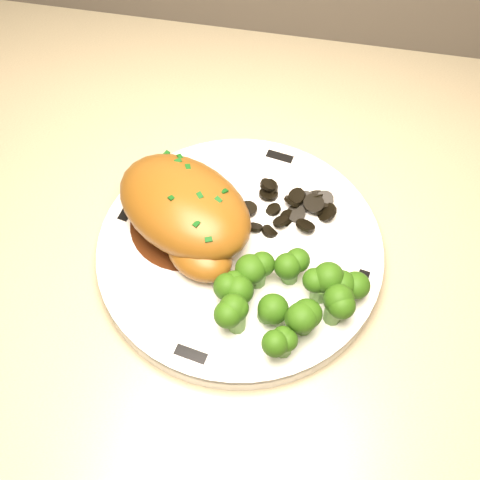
% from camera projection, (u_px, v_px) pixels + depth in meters
% --- Properties ---
extents(counter, '(2.12, 0.70, 1.04)m').
position_uv_depth(counter, '(68.00, 337.00, 1.07)').
color(counter, '#4E3324').
rests_on(counter, ground).
extents(plate, '(0.35, 0.35, 0.02)m').
position_uv_depth(plate, '(240.00, 251.00, 0.62)').
color(plate, white).
rests_on(plate, counter).
extents(rim_accent_0, '(0.02, 0.03, 0.00)m').
position_uv_depth(rim_accent_0, '(361.00, 283.00, 0.58)').
color(rim_accent_0, black).
rests_on(rim_accent_0, plate).
extents(rim_accent_1, '(0.03, 0.02, 0.00)m').
position_uv_depth(rim_accent_1, '(280.00, 157.00, 0.67)').
color(rim_accent_1, black).
rests_on(rim_accent_1, plate).
extents(rim_accent_2, '(0.02, 0.03, 0.00)m').
position_uv_depth(rim_accent_2, '(128.00, 210.00, 0.63)').
color(rim_accent_2, black).
rests_on(rim_accent_2, plate).
extents(rim_accent_3, '(0.03, 0.02, 0.00)m').
position_uv_depth(rim_accent_3, '(191.00, 354.00, 0.54)').
color(rim_accent_3, black).
rests_on(rim_accent_3, plate).
extents(gravy_pool, '(0.12, 0.12, 0.00)m').
position_uv_depth(gravy_pool, '(186.00, 223.00, 0.62)').
color(gravy_pool, '#3F1C0B').
rests_on(gravy_pool, plate).
extents(chicken_breast, '(0.19, 0.17, 0.06)m').
position_uv_depth(chicken_breast, '(186.00, 212.00, 0.60)').
color(chicken_breast, brown).
rests_on(chicken_breast, plate).
extents(mushroom_pile, '(0.09, 0.06, 0.02)m').
position_uv_depth(mushroom_pile, '(289.00, 215.00, 0.62)').
color(mushroom_pile, black).
rests_on(mushroom_pile, plate).
extents(broccoli_florets, '(0.13, 0.10, 0.04)m').
position_uv_depth(broccoli_florets, '(288.00, 298.00, 0.55)').
color(broccoli_florets, '#548237').
rests_on(broccoli_florets, plate).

